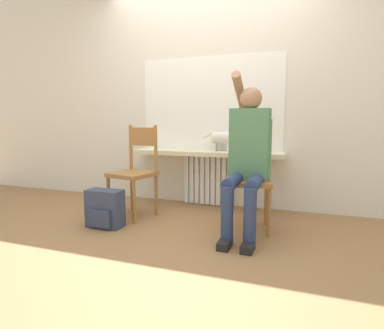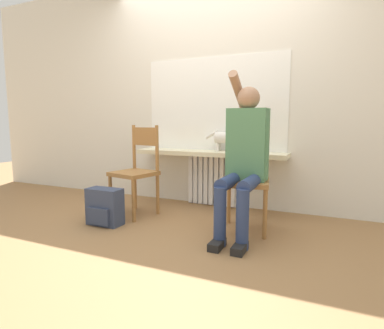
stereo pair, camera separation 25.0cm
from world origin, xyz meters
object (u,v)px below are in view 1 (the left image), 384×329
at_px(chair_left, 135,170).
at_px(chair_right, 249,177).
at_px(person, 248,153).
at_px(backpack, 105,209).
at_px(cat, 224,138).

height_order(chair_left, chair_right, same).
bearing_deg(person, chair_left, 174.35).
bearing_deg(chair_right, backpack, -171.72).
xyz_separation_m(chair_left, cat, (0.78, 0.61, 0.31)).
height_order(person, backpack, person).
height_order(chair_right, cat, chair_right).
xyz_separation_m(chair_right, backpack, (-1.25, -0.43, -0.31)).
relative_size(chair_right, cat, 2.23).
relative_size(person, cat, 3.34).
bearing_deg(backpack, chair_right, 18.82).
distance_m(chair_left, cat, 1.04).
bearing_deg(cat, person, -61.28).
distance_m(chair_right, person, 0.25).
bearing_deg(backpack, person, 13.82).
distance_m(chair_right, cat, 0.79).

